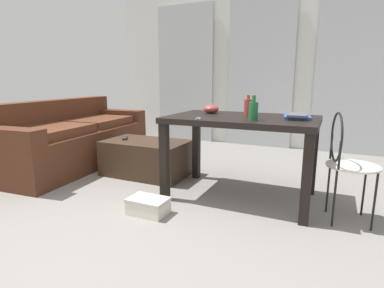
{
  "coord_description": "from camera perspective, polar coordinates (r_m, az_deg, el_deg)",
  "views": [
    {
      "loc": [
        1.09,
        -1.28,
        1.06
      ],
      "look_at": [
        -0.2,
        1.53,
        0.41
      ],
      "focal_mm": 28.67,
      "sensor_mm": 36.0,
      "label": 1
    }
  ],
  "objects": [
    {
      "name": "couch",
      "position": [
        4.13,
        -21.41,
        0.74
      ],
      "size": [
        1.03,
        2.14,
        0.81
      ],
      "color": "#4C2819",
      "rests_on": "ground"
    },
    {
      "name": "scissors",
      "position": [
        2.58,
        1.22,
        4.85
      ],
      "size": [
        0.07,
        0.11,
        0.0
      ],
      "color": "#9EA0A5",
      "rests_on": "craft_table"
    },
    {
      "name": "wall_back",
      "position": [
        5.12,
        12.85,
        14.56
      ],
      "size": [
        5.12,
        0.1,
        2.65
      ],
      "primitive_type": "cube",
      "color": "silver",
      "rests_on": "ground"
    },
    {
      "name": "coffee_table",
      "position": [
        3.49,
        -8.48,
        -2.55
      ],
      "size": [
        0.93,
        0.56,
        0.39
      ],
      "color": "#382619",
      "rests_on": "ground"
    },
    {
      "name": "bottle_near",
      "position": [
        2.49,
        11.35,
        6.13
      ],
      "size": [
        0.07,
        0.07,
        0.2
      ],
      "color": "#195B2D",
      "rests_on": "craft_table"
    },
    {
      "name": "tv_remote_primary",
      "position": [
        3.59,
        -12.36,
        1.09
      ],
      "size": [
        0.12,
        0.16,
        0.02
      ],
      "primitive_type": "cube",
      "rotation": [
        0.0,
        0.0,
        0.54
      ],
      "color": "#232326",
      "rests_on": "coffee_table"
    },
    {
      "name": "book_stack",
      "position": [
        2.71,
        18.97,
        4.93
      ],
      "size": [
        0.25,
        0.31,
        0.04
      ],
      "color": "#33519E",
      "rests_on": "craft_table"
    },
    {
      "name": "bowl",
      "position": [
        2.98,
        3.58,
        6.52
      ],
      "size": [
        0.15,
        0.15,
        0.08
      ],
      "primitive_type": "ellipsoid",
      "color": "#9E3833",
      "rests_on": "craft_table"
    },
    {
      "name": "wire_chair",
      "position": [
        2.53,
        26.55,
        -1.87
      ],
      "size": [
        0.37,
        0.39,
        0.83
      ],
      "color": "silver",
      "rests_on": "ground"
    },
    {
      "name": "craft_table",
      "position": [
        2.75,
        9.21,
        2.92
      ],
      "size": [
        1.28,
        0.79,
        0.74
      ],
      "color": "black",
      "rests_on": "ground"
    },
    {
      "name": "ground_plane",
      "position": [
        3.13,
        2.89,
        -7.87
      ],
      "size": [
        8.93,
        8.93,
        0.0
      ],
      "primitive_type": "plane",
      "color": "gray"
    },
    {
      "name": "shoebox",
      "position": [
        2.53,
        -8.15,
        -11.32
      ],
      "size": [
        0.31,
        0.21,
        0.13
      ],
      "color": "beige",
      "rests_on": "ground"
    },
    {
      "name": "bottle_far",
      "position": [
        2.79,
        10.38,
        6.75
      ],
      "size": [
        0.07,
        0.07,
        0.18
      ],
      "color": "#99332D",
      "rests_on": "craft_table"
    },
    {
      "name": "curtains",
      "position": [
        5.03,
        12.55,
        12.62
      ],
      "size": [
        3.64,
        0.03,
        2.29
      ],
      "color": "#B2B7BC",
      "rests_on": "ground"
    }
  ]
}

